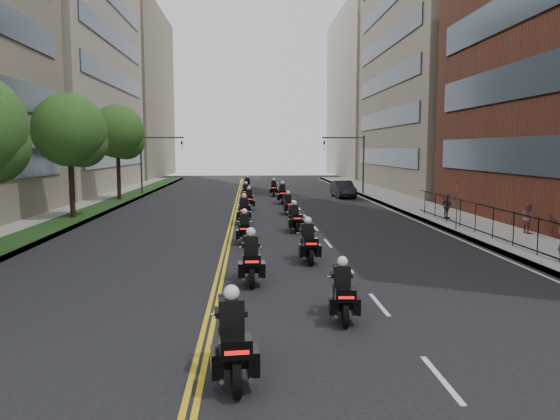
# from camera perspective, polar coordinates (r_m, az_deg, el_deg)

# --- Properties ---
(ground) EXTENTS (160.00, 160.00, 0.00)m
(ground) POSITION_cam_1_polar(r_m,az_deg,el_deg) (10.68, -0.71, -17.64)
(ground) COLOR black
(ground) RESTS_ON ground
(sidewalk_right) EXTENTS (4.00, 90.00, 0.15)m
(sidewalk_right) POSITION_cam_1_polar(r_m,az_deg,el_deg) (37.15, 16.33, -0.46)
(sidewalk_right) COLOR gray
(sidewalk_right) RESTS_ON ground
(sidewalk_left) EXTENTS (4.00, 90.00, 0.15)m
(sidewalk_left) POSITION_cam_1_polar(r_m,az_deg,el_deg) (36.87, -21.51, -0.70)
(sidewalk_left) COLOR gray
(sidewalk_left) RESTS_ON ground
(grass_strip) EXTENTS (2.00, 90.00, 0.04)m
(grass_strip) POSITION_cam_1_polar(r_m,az_deg,el_deg) (36.62, -20.33, -0.55)
(grass_strip) COLOR #143513
(grass_strip) RESTS_ON sidewalk_left
(building_right_tan) EXTENTS (15.11, 28.00, 30.00)m
(building_right_tan) POSITION_cam_1_polar(r_m,az_deg,el_deg) (62.67, 17.98, 15.89)
(building_right_tan) COLOR #7B705A
(building_right_tan) RESTS_ON ground
(building_right_far) EXTENTS (15.00, 28.00, 26.00)m
(building_right_far) POSITION_cam_1_polar(r_m,az_deg,el_deg) (90.86, 10.98, 11.76)
(building_right_far) COLOR #A89C87
(building_right_far) RESTS_ON ground
(building_left_mid) EXTENTS (16.11, 28.00, 34.00)m
(building_left_mid) POSITION_cam_1_polar(r_m,az_deg,el_deg) (62.92, -24.38, 17.46)
(building_left_mid) COLOR #A89C87
(building_left_mid) RESTS_ON ground
(building_left_far) EXTENTS (16.00, 28.00, 26.00)m
(building_left_far) POSITION_cam_1_polar(r_m,az_deg,el_deg) (90.77, -17.33, 11.60)
(building_left_far) COLOR #7B705A
(building_left_far) RESTS_ON ground
(iron_fence) EXTENTS (0.05, 28.00, 1.50)m
(iron_fence) POSITION_cam_1_polar(r_m,az_deg,el_deg) (24.81, 24.24, -2.15)
(iron_fence) COLOR black
(iron_fence) RESTS_ON sidewalk_right
(street_trees) EXTENTS (4.40, 38.40, 7.98)m
(street_trees) POSITION_cam_1_polar(r_m,az_deg,el_deg) (30.29, -23.98, 7.34)
(street_trees) COLOR #321D16
(street_trees) RESTS_ON ground
(traffic_signal_right) EXTENTS (4.09, 0.20, 5.60)m
(traffic_signal_right) POSITION_cam_1_polar(r_m,az_deg,el_deg) (52.70, 7.70, 5.65)
(traffic_signal_right) COLOR #3F3F44
(traffic_signal_right) RESTS_ON ground
(traffic_signal_left) EXTENTS (4.09, 0.20, 5.60)m
(traffic_signal_left) POSITION_cam_1_polar(r_m,az_deg,el_deg) (52.55, -13.29, 5.53)
(traffic_signal_left) COLOR #3F3F44
(traffic_signal_left) RESTS_ON ground
(motorcycle_0) EXTENTS (0.69, 2.43, 1.80)m
(motorcycle_0) POSITION_cam_1_polar(r_m,az_deg,el_deg) (10.62, -4.98, -13.67)
(motorcycle_0) COLOR black
(motorcycle_0) RESTS_ON ground
(motorcycle_1) EXTENTS (0.56, 2.19, 1.61)m
(motorcycle_1) POSITION_cam_1_polar(r_m,az_deg,el_deg) (14.23, 6.56, -8.77)
(motorcycle_1) COLOR black
(motorcycle_1) RESTS_ON ground
(motorcycle_2) EXTENTS (0.57, 2.45, 1.81)m
(motorcycle_2) POSITION_cam_1_polar(r_m,az_deg,el_deg) (17.85, -3.04, -5.36)
(motorcycle_2) COLOR black
(motorcycle_2) RESTS_ON ground
(motorcycle_3) EXTENTS (0.55, 2.36, 1.74)m
(motorcycle_3) POSITION_cam_1_polar(r_m,az_deg,el_deg) (21.13, 2.97, -3.58)
(motorcycle_3) COLOR black
(motorcycle_3) RESTS_ON ground
(motorcycle_4) EXTENTS (0.50, 2.17, 1.61)m
(motorcycle_4) POSITION_cam_1_polar(r_m,az_deg,el_deg) (25.27, -3.74, -2.06)
(motorcycle_4) COLOR black
(motorcycle_4) RESTS_ON ground
(motorcycle_5) EXTENTS (0.60, 2.25, 1.66)m
(motorcycle_5) POSITION_cam_1_polar(r_m,az_deg,el_deg) (28.69, 1.52, -0.99)
(motorcycle_5) COLOR black
(motorcycle_5) RESTS_ON ground
(motorcycle_6) EXTENTS (0.55, 2.40, 1.77)m
(motorcycle_6) POSITION_cam_1_polar(r_m,az_deg,el_deg) (31.85, -3.78, -0.19)
(motorcycle_6) COLOR black
(motorcycle_6) RESTS_ON ground
(motorcycle_7) EXTENTS (0.63, 2.12, 1.57)m
(motorcycle_7) POSITION_cam_1_polar(r_m,az_deg,el_deg) (36.24, 0.87, 0.50)
(motorcycle_7) COLOR black
(motorcycle_7) RESTS_ON ground
(motorcycle_8) EXTENTS (0.53, 2.30, 1.70)m
(motorcycle_8) POSITION_cam_1_polar(r_m,az_deg,el_deg) (39.16, -3.25, 1.01)
(motorcycle_8) COLOR black
(motorcycle_8) RESTS_ON ground
(motorcycle_9) EXTENTS (0.58, 2.46, 1.82)m
(motorcycle_9) POSITION_cam_1_polar(r_m,az_deg,el_deg) (43.47, 0.25, 1.62)
(motorcycle_9) COLOR black
(motorcycle_9) RESTS_ON ground
(motorcycle_10) EXTENTS (0.53, 2.16, 1.59)m
(motorcycle_10) POSITION_cam_1_polar(r_m,az_deg,el_deg) (46.42, -3.58, 1.80)
(motorcycle_10) COLOR black
(motorcycle_10) RESTS_ON ground
(motorcycle_11) EXTENTS (0.53, 2.28, 1.68)m
(motorcycle_11) POSITION_cam_1_polar(r_m,az_deg,el_deg) (50.37, -0.65, 2.21)
(motorcycle_11) COLOR black
(motorcycle_11) RESTS_ON ground
(motorcycle_12) EXTENTS (0.57, 2.42, 1.79)m
(motorcycle_12) POSITION_cam_1_polar(r_m,az_deg,el_deg) (53.93, -3.43, 2.53)
(motorcycle_12) COLOR black
(motorcycle_12) RESTS_ON ground
(parked_sedan) EXTENTS (1.76, 4.58, 1.49)m
(parked_sedan) POSITION_cam_1_polar(r_m,az_deg,el_deg) (49.32, 6.61, 2.18)
(parked_sedan) COLOR black
(parked_sedan) RESTS_ON ground
(pedestrian_b) EXTENTS (0.62, 0.77, 1.53)m
(pedestrian_b) POSITION_cam_1_polar(r_m,az_deg,el_deg) (29.93, 24.52, -0.77)
(pedestrian_b) COLOR brown
(pedestrian_b) RESTS_ON sidewalk_right
(pedestrian_c) EXTENTS (0.63, 0.94, 1.49)m
(pedestrian_c) POSITION_cam_1_polar(r_m,az_deg,el_deg) (34.47, 17.05, 0.38)
(pedestrian_c) COLOR #3E3D44
(pedestrian_c) RESTS_ON sidewalk_right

